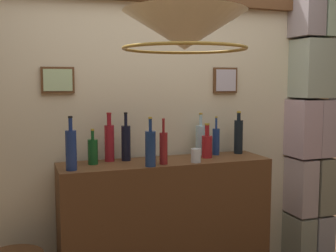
# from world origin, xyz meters

# --- Properties ---
(panelled_rear_partition) EXTENTS (3.18, 0.15, 2.48)m
(panelled_rear_partition) POSITION_xyz_m (-0.00, 1.10, 1.31)
(panelled_rear_partition) COLOR beige
(panelled_rear_partition) RESTS_ON ground
(stone_pillar) EXTENTS (0.36, 0.32, 2.41)m
(stone_pillar) POSITION_xyz_m (1.32, 0.96, 1.21)
(stone_pillar) COLOR #979C88
(stone_pillar) RESTS_ON ground
(bar_shelf_unit) EXTENTS (1.48, 0.39, 1.04)m
(bar_shelf_unit) POSITION_xyz_m (0.00, 0.83, 0.52)
(bar_shelf_unit) COLOR brown
(bar_shelf_unit) RESTS_ON ground
(liquor_bottle_sherry) EXTENTS (0.06, 0.06, 0.34)m
(liquor_bottle_sherry) POSITION_xyz_m (-0.26, 0.93, 1.17)
(liquor_bottle_sherry) COLOR black
(liquor_bottle_sherry) RESTS_ON bar_shelf_unit
(liquor_bottle_gin) EXTENTS (0.07, 0.07, 0.32)m
(liquor_bottle_gin) POSITION_xyz_m (-0.16, 0.68, 1.16)
(liquor_bottle_gin) COLOR navy
(liquor_bottle_gin) RESTS_ON bar_shelf_unit
(liquor_bottle_amaro) EXTENTS (0.07, 0.07, 0.33)m
(liquor_bottle_amaro) POSITION_xyz_m (0.63, 0.92, 1.18)
(liquor_bottle_amaro) COLOR black
(liquor_bottle_amaro) RESTS_ON bar_shelf_unit
(liquor_bottle_whiskey) EXTENTS (0.07, 0.07, 0.34)m
(liquor_bottle_whiskey) POSITION_xyz_m (-0.66, 0.73, 1.18)
(liquor_bottle_whiskey) COLOR navy
(liquor_bottle_whiskey) RESTS_ON bar_shelf_unit
(liquor_bottle_bourbon) EXTENTS (0.05, 0.05, 0.29)m
(liquor_bottle_bourbon) POSITION_xyz_m (0.44, 0.92, 1.15)
(liquor_bottle_bourbon) COLOR navy
(liquor_bottle_bourbon) RESTS_ON bar_shelf_unit
(liquor_bottle_rye) EXTENTS (0.08, 0.08, 0.32)m
(liquor_bottle_rye) POSITION_xyz_m (0.33, 0.97, 1.16)
(liquor_bottle_rye) COLOR #ACD1DD
(liquor_bottle_rye) RESTS_ON bar_shelf_unit
(liquor_bottle_scotch) EXTENTS (0.07, 0.07, 0.24)m
(liquor_bottle_scotch) POSITION_xyz_m (-0.50, 0.87, 1.13)
(liquor_bottle_scotch) COLOR #175121
(liquor_bottle_scotch) RESTS_ON bar_shelf_unit
(liquor_bottle_rum) EXTENTS (0.07, 0.07, 0.34)m
(liquor_bottle_rum) POSITION_xyz_m (-0.37, 0.94, 1.18)
(liquor_bottle_rum) COLOR maroon
(liquor_bottle_rum) RESTS_ON bar_shelf_unit
(liquor_bottle_mezcal) EXTENTS (0.08, 0.08, 0.25)m
(liquor_bottle_mezcal) POSITION_xyz_m (0.32, 0.84, 1.13)
(liquor_bottle_mezcal) COLOR #A41D23
(liquor_bottle_mezcal) RESTS_ON bar_shelf_unit
(liquor_bottle_port) EXTENTS (0.05, 0.05, 0.31)m
(liquor_bottle_port) POSITION_xyz_m (-0.05, 0.72, 1.16)
(liquor_bottle_port) COLOR maroon
(liquor_bottle_port) RESTS_ON bar_shelf_unit
(glass_tumbler_rocks) EXTENTS (0.07, 0.07, 0.10)m
(glass_tumbler_rocks) POSITION_xyz_m (0.18, 0.70, 1.09)
(glass_tumbler_rocks) COLOR silver
(glass_tumbler_rocks) RESTS_ON bar_shelf_unit
(pendant_lamp) EXTENTS (0.62, 0.62, 0.58)m
(pendant_lamp) POSITION_xyz_m (-0.17, 0.06, 1.84)
(pendant_lamp) COLOR #EFE5C6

